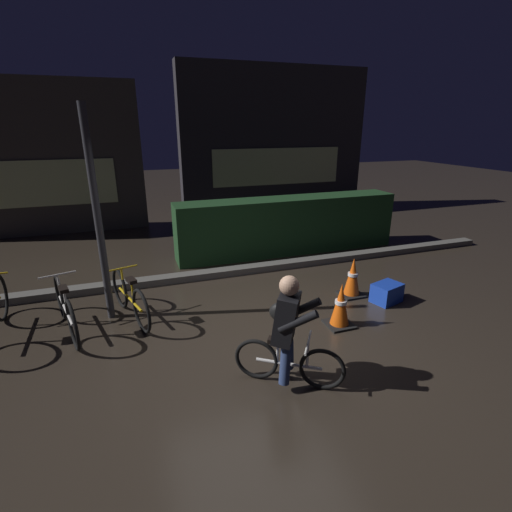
% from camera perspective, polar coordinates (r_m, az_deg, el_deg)
% --- Properties ---
extents(ground_plane, '(40.00, 40.00, 0.00)m').
position_cam_1_polar(ground_plane, '(5.05, 0.10, -12.10)').
color(ground_plane, '#2D261E').
extents(sidewalk_curb, '(12.00, 0.24, 0.12)m').
position_cam_1_polar(sidewalk_curb, '(6.93, -5.94, -2.59)').
color(sidewalk_curb, '#56544F').
rests_on(sidewalk_curb, ground).
extents(hedge_row, '(4.80, 0.70, 1.18)m').
position_cam_1_polar(hedge_row, '(8.12, 4.88, 4.70)').
color(hedge_row, '#19381C').
rests_on(hedge_row, ground).
extents(storefront_left, '(4.71, 0.54, 3.67)m').
position_cam_1_polar(storefront_left, '(10.75, -29.83, 12.59)').
color(storefront_left, '#383330').
rests_on(storefront_left, ground).
extents(storefront_right, '(5.91, 0.54, 4.30)m').
position_cam_1_polar(storefront_right, '(12.16, 2.91, 17.01)').
color(storefront_right, '#262328').
rests_on(storefront_right, ground).
extents(street_post, '(0.10, 0.10, 2.90)m').
position_cam_1_polar(street_post, '(5.41, -22.87, 5.18)').
color(street_post, '#2D2D33').
rests_on(street_post, ground).
extents(parked_bike_left_mid, '(0.53, 1.57, 0.75)m').
position_cam_1_polar(parked_bike_left_mid, '(5.59, -26.91, -7.17)').
color(parked_bike_left_mid, black).
rests_on(parked_bike_left_mid, ground).
extents(parked_bike_center_left, '(0.54, 1.47, 0.70)m').
position_cam_1_polar(parked_bike_center_left, '(5.62, -18.58, -6.06)').
color(parked_bike_center_left, black).
rests_on(parked_bike_center_left, ground).
extents(traffic_cone_near, '(0.36, 0.36, 0.63)m').
position_cam_1_polar(traffic_cone_near, '(5.29, 12.70, -7.35)').
color(traffic_cone_near, black).
rests_on(traffic_cone_near, ground).
extents(traffic_cone_far, '(0.36, 0.36, 0.64)m').
position_cam_1_polar(traffic_cone_far, '(6.24, 14.44, -3.18)').
color(traffic_cone_far, black).
rests_on(traffic_cone_far, ground).
extents(blue_crate, '(0.51, 0.43, 0.30)m').
position_cam_1_polar(blue_crate, '(6.23, 19.22, -5.31)').
color(blue_crate, '#193DB7').
rests_on(blue_crate, ground).
extents(cyclist, '(1.01, 0.73, 1.25)m').
position_cam_1_polar(cyclist, '(3.96, 4.82, -11.19)').
color(cyclist, black).
rests_on(cyclist, ground).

